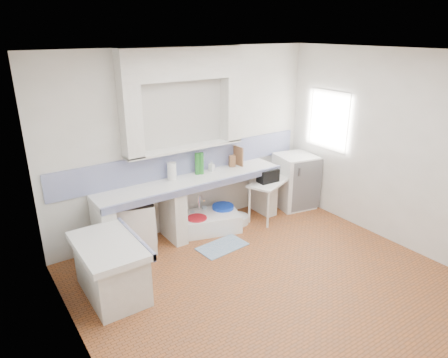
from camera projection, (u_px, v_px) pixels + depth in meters
floor at (268, 282)px, 5.12m from camera, size 4.50×4.50×0.00m
ceiling at (279, 53)px, 4.13m from camera, size 4.50×4.50×0.00m
wall_back at (187, 142)px, 6.17m from camera, size 4.50×0.00×4.50m
wall_front at (445, 256)px, 3.08m from camera, size 4.50×0.00×4.50m
wall_left at (73, 232)px, 3.43m from camera, size 0.00×4.50×4.50m
wall_right at (391, 149)px, 5.81m from camera, size 0.00×4.50×4.50m
alcove_mass at (183, 63)px, 5.61m from camera, size 1.90×0.25×0.45m
window_frame at (336, 119)px, 6.76m from camera, size 0.35×0.86×1.06m
lace_valance at (332, 97)px, 6.55m from camera, size 0.01×0.84×0.24m
counter_slab at (192, 182)px, 6.07m from camera, size 3.00×0.60×0.08m
counter_lip at (202, 187)px, 5.86m from camera, size 3.00×0.04×0.10m
counter_pier_left at (105, 233)px, 5.49m from camera, size 0.20×0.55×0.82m
counter_pier_mid at (173, 214)px, 6.05m from camera, size 0.20×0.55×0.82m
counter_pier_right at (263, 190)px, 6.97m from camera, size 0.20×0.55×0.82m
peninsula_top at (109, 246)px, 4.68m from camera, size 0.70×1.10×0.08m
peninsula_base at (112, 271)px, 4.80m from camera, size 0.60×1.00×0.62m
peninsula_lip at (135, 238)px, 4.85m from camera, size 0.04×1.10×0.10m
backsplash at (188, 161)px, 6.26m from camera, size 4.27×0.03×0.40m
stove at (135, 227)px, 5.74m from camera, size 0.64×0.63×0.75m
sink at (206, 223)px, 6.40m from camera, size 1.16×0.84×0.25m
side_table at (268, 199)px, 6.77m from camera, size 0.91×0.72×0.04m
fridge at (294, 181)px, 7.18m from camera, size 0.73×0.73×0.96m
bucket_red at (197, 226)px, 6.26m from camera, size 0.38×0.38×0.29m
bucket_orange at (216, 222)px, 6.44m from camera, size 0.31×0.31×0.25m
bucket_blue at (223, 215)px, 6.60m from camera, size 0.40×0.40×0.33m
basin_white at (238, 219)px, 6.65m from camera, size 0.46×0.46×0.14m
water_bottle_a at (192, 220)px, 6.48m from camera, size 0.09×0.09×0.29m
water_bottle_b at (204, 215)px, 6.59m from camera, size 0.09×0.09×0.31m
black_bag at (268, 176)px, 6.59m from camera, size 0.35×0.21×0.21m
green_bottle_a at (197, 164)px, 6.21m from camera, size 0.09×0.09×0.34m
green_bottle_b at (201, 163)px, 6.23m from camera, size 0.08×0.08×0.34m
knife_block at (232, 161)px, 6.59m from camera, size 0.11×0.10×0.19m
cutting_board at (238, 156)px, 6.63m from camera, size 0.04×0.24×0.32m
paper_towel at (172, 171)px, 5.99m from camera, size 0.17×0.17×0.27m
soap_bottle at (212, 166)px, 6.38m from camera, size 0.10×0.10×0.17m
rug at (222, 246)px, 5.95m from camera, size 0.76×0.48×0.01m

